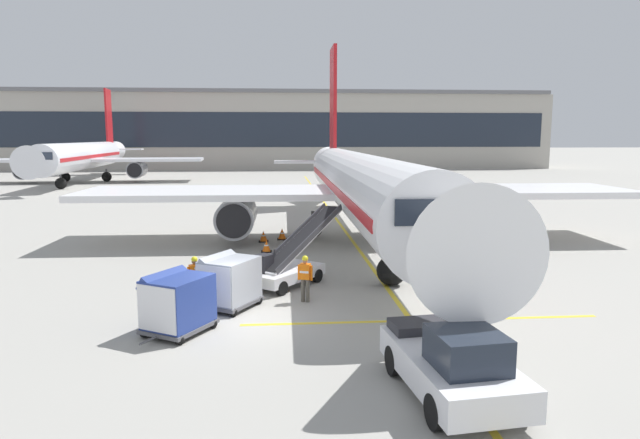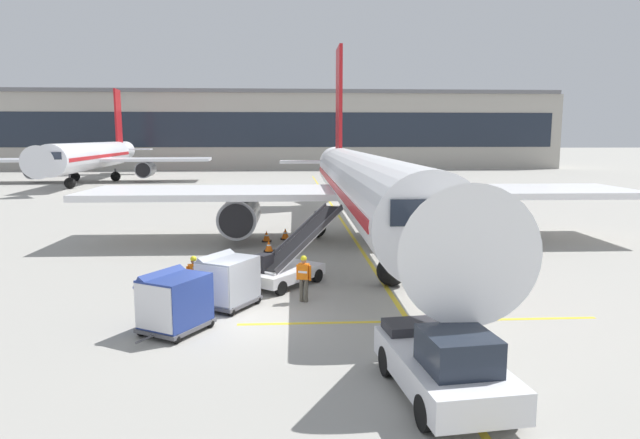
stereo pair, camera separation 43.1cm
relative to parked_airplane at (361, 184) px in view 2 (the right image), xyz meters
The scene contains 17 objects.
ground_plane 16.11m from the parked_airplane, 111.63° to the right, with size 600.00×600.00×0.00m, color #9E9B93.
parked_airplane is the anchor object (origin of this frame).
belt_loader 11.03m from the parked_airplane, 113.53° to the right, with size 4.30×4.90×3.05m.
baggage_cart_lead 14.59m from the parked_airplane, 116.86° to the right, with size 2.39×2.75×1.91m.
baggage_cart_second 17.40m from the parked_airplane, 117.21° to the right, with size 2.39×2.75×1.91m.
pushback_tug 20.41m from the parked_airplane, 92.11° to the right, with size 2.59×4.61×1.83m.
ground_crew_by_loader 14.67m from the parked_airplane, 122.49° to the right, with size 0.51×0.39×1.74m.
ground_crew_by_carts 14.30m from the parked_airplane, 118.72° to the right, with size 0.30×0.56×1.74m.
ground_crew_marshaller 13.62m from the parked_airplane, 114.30° to the right, with size 0.34×0.55×1.74m.
ground_crew_wingwalker 13.14m from the parked_airplane, 106.91° to the right, with size 0.54×0.36×1.74m.
safety_cone_engine_keepout 6.93m from the parked_airplane, 148.75° to the right, with size 0.55×0.55×0.63m.
safety_cone_wingtip 5.39m from the parked_airplane, behind, with size 0.59×0.59×0.67m.
safety_cone_nose_mark 6.32m from the parked_airplane, behind, with size 0.56×0.56×0.64m.
apron_guidance_line_lead_in 3.40m from the parked_airplane, 115.37° to the right, with size 0.20×110.00×0.01m.
apron_guidance_line_stop_bar 15.17m from the parked_airplane, 90.04° to the right, with size 12.00×0.20×0.01m.
terminal_building 82.10m from the parked_airplane, 103.99° to the left, with size 135.10×16.80×14.76m.
distant_airplane 54.34m from the parked_airplane, 124.28° to the left, with size 31.68×40.89×13.69m.
Camera 2 is at (1.47, -17.59, 6.02)m, focal length 31.19 mm.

